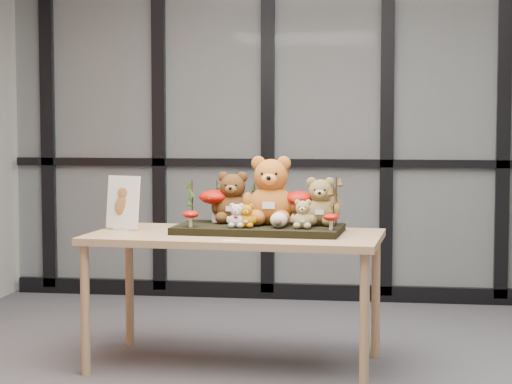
# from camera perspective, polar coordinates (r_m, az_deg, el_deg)

# --- Properties ---
(room_shell) EXTENTS (5.00, 5.00, 5.00)m
(room_shell) POSITION_cam_1_polar(r_m,az_deg,el_deg) (4.58, 2.41, 8.29)
(room_shell) COLOR #AAA8A0
(room_shell) RESTS_ON floor
(glass_partition) EXTENTS (4.90, 0.06, 2.78)m
(glass_partition) POSITION_cam_1_polar(r_m,az_deg,el_deg) (7.03, 4.39, 4.78)
(glass_partition) COLOR #2D383F
(glass_partition) RESTS_ON floor
(display_table) EXTENTS (1.65, 0.91, 0.75)m
(display_table) POSITION_cam_1_polar(r_m,az_deg,el_deg) (5.14, -1.27, -3.28)
(display_table) COLOR #A37A58
(display_table) RESTS_ON floor
(diorama_tray) EXTENTS (0.95, 0.52, 0.04)m
(diorama_tray) POSITION_cam_1_polar(r_m,az_deg,el_deg) (5.16, 0.18, -2.29)
(diorama_tray) COLOR black
(diorama_tray) RESTS_ON display_table
(bear_pooh_yellow) EXTENTS (0.34, 0.31, 0.42)m
(bear_pooh_yellow) POSITION_cam_1_polar(r_m,az_deg,el_deg) (5.20, 0.93, 0.32)
(bear_pooh_yellow) COLOR #B86020
(bear_pooh_yellow) RESTS_ON diorama_tray
(bear_brown_medium) EXTENTS (0.26, 0.24, 0.32)m
(bear_brown_medium) POSITION_cam_1_polar(r_m,az_deg,el_deg) (5.29, -1.44, -0.17)
(bear_brown_medium) COLOR #4E2D12
(bear_brown_medium) RESTS_ON diorama_tray
(bear_tan_back) EXTENTS (0.24, 0.22, 0.29)m
(bear_tan_back) POSITION_cam_1_polar(r_m,az_deg,el_deg) (5.17, 3.98, -0.43)
(bear_tan_back) COLOR olive
(bear_tan_back) RESTS_ON diorama_tray
(bear_small_yellow) EXTENTS (0.12, 0.11, 0.14)m
(bear_small_yellow) POSITION_cam_1_polar(r_m,az_deg,el_deg) (5.04, -0.58, -1.39)
(bear_small_yellow) COLOR #BC6F09
(bear_small_yellow) RESTS_ON diorama_tray
(bear_white_bow) EXTENTS (0.12, 0.11, 0.15)m
(bear_white_bow) POSITION_cam_1_polar(r_m,az_deg,el_deg) (5.05, -1.19, -1.37)
(bear_white_bow) COLOR beige
(bear_white_bow) RESTS_ON diorama_tray
(bear_beige_small) EXTENTS (0.14, 0.13, 0.17)m
(bear_beige_small) POSITION_cam_1_polar(r_m,az_deg,el_deg) (5.01, 2.90, -1.27)
(bear_beige_small) COLOR #A08E56
(bear_beige_small) RESTS_ON diorama_tray
(plush_cream_hedgehog) EXTENTS (0.08, 0.07, 0.10)m
(plush_cream_hedgehog) POSITION_cam_1_polar(r_m,az_deg,el_deg) (5.03, 1.42, -1.69)
(plush_cream_hedgehog) COLOR beige
(plush_cream_hedgehog) RESTS_ON diorama_tray
(mushroom_back_left) EXTENTS (0.19, 0.19, 0.21)m
(mushroom_back_left) POSITION_cam_1_polar(r_m,az_deg,el_deg) (5.32, -2.51, -0.76)
(mushroom_back_left) COLOR #A10E05
(mushroom_back_left) RESTS_ON diorama_tray
(mushroom_back_right) EXTENTS (0.19, 0.19, 0.21)m
(mushroom_back_right) POSITION_cam_1_polar(r_m,az_deg,el_deg) (5.21, 2.62, -0.86)
(mushroom_back_right) COLOR #A10E05
(mushroom_back_right) RESTS_ON diorama_tray
(mushroom_front_left) EXTENTS (0.09, 0.09, 0.10)m
(mushroom_front_left) POSITION_cam_1_polar(r_m,az_deg,el_deg) (5.10, -4.05, -1.60)
(mushroom_front_left) COLOR #A10E05
(mushroom_front_left) RESTS_ON diorama_tray
(mushroom_front_right) EXTENTS (0.09, 0.09, 0.10)m
(mushroom_front_right) POSITION_cam_1_polar(r_m,az_deg,el_deg) (4.96, 4.63, -1.78)
(mushroom_front_right) COLOR #A10E05
(mushroom_front_right) RESTS_ON diorama_tray
(sprig_green_far_left) EXTENTS (0.05, 0.05, 0.24)m
(sprig_green_far_left) POSITION_cam_1_polar(r_m,az_deg,el_deg) (5.36, -3.94, -0.54)
(sprig_green_far_left) COLOR #15330B
(sprig_green_far_left) RESTS_ON diorama_tray
(sprig_green_mid_left) EXTENTS (0.05, 0.05, 0.24)m
(sprig_green_mid_left) POSITION_cam_1_polar(r_m,az_deg,el_deg) (5.37, -2.41, -0.54)
(sprig_green_mid_left) COLOR #15330B
(sprig_green_mid_left) RESTS_ON diorama_tray
(sprig_dry_far_right) EXTENTS (0.05, 0.05, 0.27)m
(sprig_dry_far_right) POSITION_cam_1_polar(r_m,az_deg,el_deg) (5.17, 4.96, -0.56)
(sprig_dry_far_right) COLOR brown
(sprig_dry_far_right) RESTS_ON diorama_tray
(sprig_dry_mid_right) EXTENTS (0.05, 0.05, 0.23)m
(sprig_dry_mid_right) POSITION_cam_1_polar(r_m,az_deg,el_deg) (5.06, 4.79, -0.93)
(sprig_dry_mid_right) COLOR brown
(sprig_dry_mid_right) RESTS_ON diorama_tray
(sprig_green_centre) EXTENTS (0.05, 0.05, 0.23)m
(sprig_green_centre) POSITION_cam_1_polar(r_m,az_deg,el_deg) (5.33, -0.10, -0.64)
(sprig_green_centre) COLOR #15330B
(sprig_green_centre) RESTS_ON diorama_tray
(sign_holder) EXTENTS (0.22, 0.11, 0.31)m
(sign_holder) POSITION_cam_1_polar(r_m,az_deg,el_deg) (5.32, -8.19, -0.78)
(sign_holder) COLOR silver
(sign_holder) RESTS_ON display_table
(label_card) EXTENTS (0.09, 0.03, 0.00)m
(label_card) POSITION_cam_1_polar(r_m,az_deg,el_deg) (4.81, -1.56, -3.01)
(label_card) COLOR white
(label_card) RESTS_ON display_table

